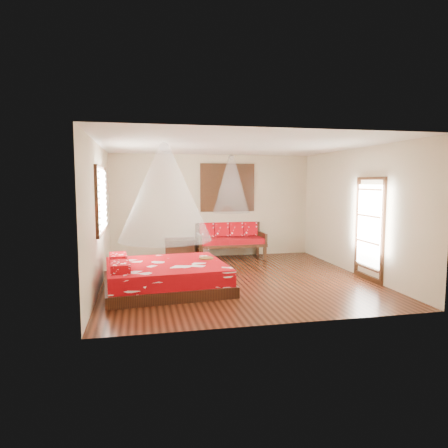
# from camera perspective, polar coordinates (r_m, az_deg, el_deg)

# --- Properties ---
(room) EXTENTS (5.54, 5.54, 2.84)m
(room) POSITION_cam_1_polar(r_m,az_deg,el_deg) (8.33, 1.76, 1.51)
(room) COLOR black
(room) RESTS_ON ground
(bed) EXTENTS (2.46, 2.26, 0.65)m
(bed) POSITION_cam_1_polar(r_m,az_deg,el_deg) (7.82, -8.44, -7.36)
(bed) COLOR black
(bed) RESTS_ON floor
(daybed) EXTENTS (1.82, 0.81, 0.95)m
(daybed) POSITION_cam_1_polar(r_m,az_deg,el_deg) (10.82, 0.88, -2.13)
(daybed) COLOR black
(daybed) RESTS_ON floor
(storage_chest) EXTENTS (0.84, 0.63, 0.55)m
(storage_chest) POSITION_cam_1_polar(r_m,az_deg,el_deg) (10.71, -6.34, -3.57)
(storage_chest) COLOR black
(storage_chest) RESTS_ON floor
(shutter_panel) EXTENTS (1.52, 0.06, 1.32)m
(shutter_panel) POSITION_cam_1_polar(r_m,az_deg,el_deg) (11.04, 0.51, 5.21)
(shutter_panel) COLOR black
(shutter_panel) RESTS_ON wall_back
(window_left) EXTENTS (0.10, 1.74, 1.34)m
(window_left) POSITION_cam_1_polar(r_m,az_deg,el_deg) (8.31, -17.08, 3.31)
(window_left) COLOR black
(window_left) RESTS_ON wall_left
(glazed_door) EXTENTS (0.08, 1.02, 2.16)m
(glazed_door) POSITION_cam_1_polar(r_m,az_deg,el_deg) (8.86, 20.04, -0.73)
(glazed_door) COLOR black
(glazed_door) RESTS_ON floor
(wine_tray) EXTENTS (0.29, 0.29, 0.23)m
(wine_tray) POSITION_cam_1_polar(r_m,az_deg,el_deg) (8.12, -2.57, -4.56)
(wine_tray) COLOR brown
(wine_tray) RESTS_ON bed
(mosquito_net_main) EXTENTS (1.77, 1.77, 1.80)m
(mosquito_net_main) POSITION_cam_1_polar(r_m,az_deg,el_deg) (7.62, -8.45, 4.42)
(mosquito_net_main) COLOR white
(mosquito_net_main) RESTS_ON ceiling
(mosquito_net_daybed) EXTENTS (0.97, 0.97, 1.50)m
(mosquito_net_daybed) POSITION_cam_1_polar(r_m,az_deg,el_deg) (10.59, 1.05, 5.72)
(mosquito_net_daybed) COLOR white
(mosquito_net_daybed) RESTS_ON ceiling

